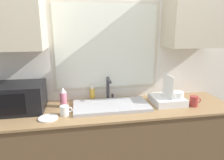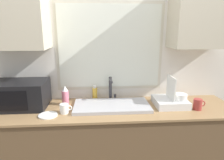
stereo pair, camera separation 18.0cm
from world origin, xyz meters
TOP-DOWN VIEW (x-y plane):
  - countertop at (0.00, 0.29)m, footprint 2.36×0.61m
  - wall_back at (0.00, 0.57)m, footprint 6.00×0.38m
  - sink_basin at (-0.00, 0.30)m, footprint 0.72×0.36m
  - faucet at (0.00, 0.49)m, footprint 0.08×0.17m
  - microwave at (-0.87, 0.37)m, footprint 0.50×0.36m
  - dish_rack at (0.58, 0.30)m, footprint 0.30×0.30m
  - spray_bottle at (-0.45, 0.39)m, footprint 0.07×0.07m
  - soap_bottle at (-0.16, 0.52)m, footprint 0.05×0.05m
  - mug_near_sink at (-0.43, 0.19)m, footprint 0.11×0.08m
  - mug_by_rack at (0.79, 0.19)m, footprint 0.11×0.08m
  - small_plate at (-0.56, 0.14)m, footprint 0.16×0.16m

SIDE VIEW (x-z plane):
  - countertop at x=0.00m, z-range 0.00..0.91m
  - small_plate at x=-0.56m, z-range 0.91..0.92m
  - sink_basin at x=0.00m, z-range 0.91..0.94m
  - mug_near_sink at x=-0.43m, z-range 0.91..0.99m
  - mug_by_rack at x=0.79m, z-range 0.91..1.01m
  - dish_rack at x=0.58m, z-range 0.81..1.10m
  - soap_bottle at x=-0.16m, z-range 0.90..1.05m
  - spray_bottle at x=-0.45m, z-range 0.90..1.10m
  - microwave at x=-0.87m, z-range 0.91..1.16m
  - faucet at x=0.00m, z-range 0.93..1.18m
  - wall_back at x=0.00m, z-range 0.09..2.69m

